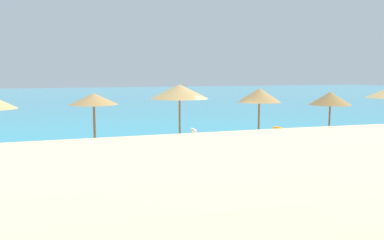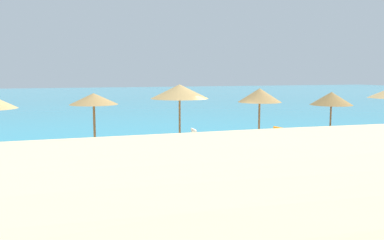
# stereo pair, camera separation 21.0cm
# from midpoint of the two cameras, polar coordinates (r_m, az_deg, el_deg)

# --- Properties ---
(ground_plane) EXTENTS (160.00, 160.00, 0.00)m
(ground_plane) POSITION_cam_midpoint_polar(r_m,az_deg,el_deg) (16.83, 5.52, -5.20)
(ground_plane) COLOR beige
(sea_water) EXTENTS (160.00, 77.58, 0.01)m
(sea_water) POSITION_cam_midpoint_polar(r_m,az_deg,el_deg) (59.42, -12.55, 3.28)
(sea_water) COLOR teal
(sea_water) RESTS_ON ground_plane
(dune_ridge) EXTENTS (55.43, 7.89, 2.78)m
(dune_ridge) POSITION_cam_midpoint_polar(r_m,az_deg,el_deg) (5.83, 23.38, -14.89)
(dune_ridge) COLOR #C9B586
(dune_ridge) RESTS_ON ground_plane
(beach_umbrella_1) EXTENTS (2.06, 2.06, 2.64)m
(beach_umbrella_1) POSITION_cam_midpoint_polar(r_m,az_deg,el_deg) (17.34, -14.36, 2.93)
(beach_umbrella_1) COLOR brown
(beach_umbrella_1) RESTS_ON ground_plane
(beach_umbrella_2) EXTENTS (2.62, 2.62, 2.98)m
(beach_umbrella_2) POSITION_cam_midpoint_polar(r_m,az_deg,el_deg) (17.81, -2.15, 4.12)
(beach_umbrella_2) COLOR brown
(beach_umbrella_2) RESTS_ON ground_plane
(beach_umbrella_3) EXTENTS (2.06, 2.06, 2.78)m
(beach_umbrella_3) POSITION_cam_midpoint_polar(r_m,az_deg,el_deg) (19.04, 9.38, 3.53)
(beach_umbrella_3) COLOR brown
(beach_umbrella_3) RESTS_ON ground_plane
(beach_umbrella_4) EXTENTS (2.11, 2.11, 2.54)m
(beach_umbrella_4) POSITION_cam_midpoint_polar(r_m,az_deg,el_deg) (21.20, 19.07, 2.96)
(beach_umbrella_4) COLOR brown
(beach_umbrella_4) RESTS_ON ground_plane
(lounge_chair_0) EXTENTS (1.49, 0.71, 1.01)m
(lounge_chair_0) POSITION_cam_midpoint_polar(r_m,az_deg,el_deg) (17.61, -1.30, -3.35)
(lounge_chair_0) COLOR white
(lounge_chair_0) RESTS_ON ground_plane
(lounge_chair_2) EXTENTS (1.63, 0.87, 1.05)m
(lounge_chair_2) POSITION_cam_midpoint_polar(r_m,az_deg,el_deg) (18.20, 10.83, -2.92)
(lounge_chair_2) COLOR orange
(lounge_chair_2) RESTS_ON ground_plane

